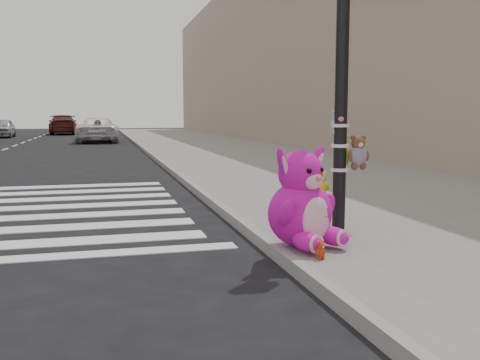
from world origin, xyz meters
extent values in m
plane|color=black|center=(0.00, 0.00, 0.00)|extent=(120.00, 120.00, 0.00)
cube|color=slate|center=(5.00, 10.00, 0.07)|extent=(7.00, 80.00, 0.14)
cube|color=gray|center=(1.55, 10.00, 0.07)|extent=(0.12, 80.00, 0.15)
cube|color=tan|center=(10.50, 20.00, 5.00)|extent=(5.00, 60.00, 10.00)
cylinder|color=black|center=(2.60, 1.80, 2.14)|extent=(0.16, 0.16, 4.00)
cylinder|color=white|center=(2.60, 1.80, 0.89)|extent=(0.22, 0.22, 0.04)
cylinder|color=white|center=(2.60, 1.80, 1.19)|extent=(0.22, 0.22, 0.04)
cylinder|color=white|center=(2.60, 1.80, 1.44)|extent=(0.22, 0.22, 0.04)
ellipsoid|color=#E713B6|center=(1.74, 0.71, 0.24)|extent=(0.37, 0.44, 0.20)
ellipsoid|color=#E713B6|center=(2.11, 0.87, 0.24)|extent=(0.37, 0.44, 0.20)
ellipsoid|color=#E713B6|center=(1.80, 1.08, 0.50)|extent=(0.90, 0.85, 0.72)
ellipsoid|color=#F9BFD1|center=(1.90, 0.85, 0.48)|extent=(0.42, 0.29, 0.47)
sphere|color=#E713B6|center=(1.80, 1.08, 0.95)|extent=(0.65, 0.65, 0.49)
ellipsoid|color=#E713B6|center=(1.59, 1.01, 1.01)|extent=(0.35, 0.23, 0.49)
ellipsoid|color=#E713B6|center=(2.00, 1.19, 1.01)|extent=(0.35, 0.23, 0.49)
imported|color=white|center=(-0.37, 27.64, 0.69)|extent=(2.48, 5.07, 1.39)
imported|color=#551B18|center=(-3.16, 41.22, 0.77)|extent=(2.53, 5.45, 1.54)
imported|color=#B3B4B8|center=(-6.87, 35.91, 0.66)|extent=(1.69, 3.94, 1.32)
camera|label=1|loc=(-0.29, -4.32, 1.57)|focal=40.00mm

